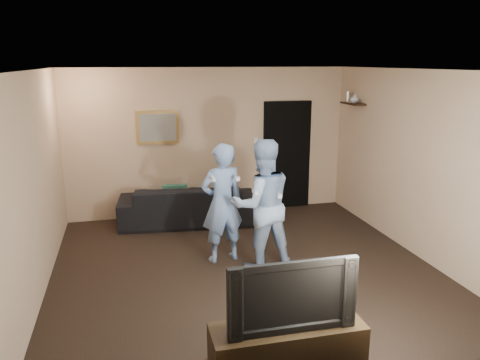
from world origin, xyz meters
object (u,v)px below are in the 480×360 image
object	(u,v)px
television	(289,292)
wii_player_right	(262,205)
wii_player_left	(222,203)
tv_console	(287,350)
sofa	(188,204)

from	to	relation	value
television	wii_player_right	world-z (taller)	wii_player_right
wii_player_right	television	bearing A→B (deg)	-100.83
wii_player_left	tv_console	bearing A→B (deg)	-89.18
sofa	tv_console	size ratio (longest dim) A/B	1.72
sofa	wii_player_right	world-z (taller)	wii_player_right
television	wii_player_right	size ratio (longest dim) A/B	0.64
tv_console	wii_player_right	bearing A→B (deg)	79.61
tv_console	television	size ratio (longest dim) A/B	1.20
tv_console	television	world-z (taller)	television
television	wii_player_left	world-z (taller)	wii_player_left
sofa	television	xyz separation A→B (m)	(0.29, -4.23, 0.47)
tv_console	wii_player_left	world-z (taller)	wii_player_left
wii_player_right	wii_player_left	bearing A→B (deg)	144.05
wii_player_left	wii_player_right	world-z (taller)	wii_player_right
sofa	wii_player_left	distance (m)	1.75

